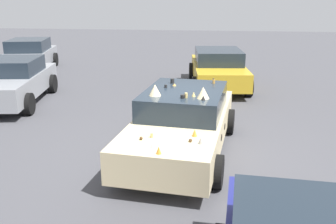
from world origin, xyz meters
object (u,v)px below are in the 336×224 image
parked_sedan_behind_right (28,55)px  parked_sedan_near_right (218,68)px  parked_sedan_row_back_center (13,81)px  art_car_decorated (182,121)px

parked_sedan_behind_right → parked_sedan_near_right: (-2.05, -8.46, 0.01)m
parked_sedan_row_back_center → parked_sedan_near_right: (2.97, -6.41, 0.02)m
art_car_decorated → parked_sedan_row_back_center: art_car_decorated is taller
art_car_decorated → parked_sedan_behind_right: art_car_decorated is taller
parked_sedan_row_back_center → parked_sedan_behind_right: 5.43m
parked_sedan_behind_right → parked_sedan_near_right: bearing=63.6°
parked_sedan_row_back_center → art_car_decorated: bearing=51.0°
parked_sedan_behind_right → parked_sedan_near_right: parked_sedan_behind_right is taller
art_car_decorated → parked_sedan_row_back_center: (3.23, 5.68, 0.01)m
art_car_decorated → parked_sedan_behind_right: (8.26, 7.72, 0.02)m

